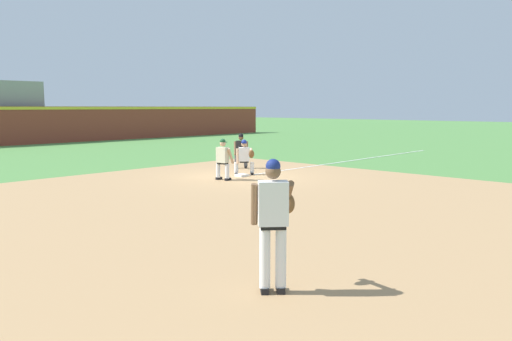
{
  "coord_description": "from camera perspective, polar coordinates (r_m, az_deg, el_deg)",
  "views": [
    {
      "loc": [
        -12.96,
        -12.86,
        2.54
      ],
      "look_at": [
        -5.58,
        -5.96,
        1.26
      ],
      "focal_mm": 35.0,
      "sensor_mm": 36.0,
      "label": 1
    }
  ],
  "objects": [
    {
      "name": "umpire",
      "position": [
        20.83,
        -1.73,
        2.42
      ],
      "size": [
        0.67,
        0.67,
        1.46
      ],
      "color": "black",
      "rests_on": "ground"
    },
    {
      "name": "first_baseman",
      "position": [
        18.73,
        -1.3,
        1.69
      ],
      "size": [
        0.72,
        1.09,
        1.34
      ],
      "color": "black",
      "rests_on": "ground"
    },
    {
      "name": "foul_line_stripe",
      "position": [
        24.45,
        11.1,
        1.16
      ],
      "size": [
        15.36,
        0.1,
        0.0
      ],
      "primitive_type": "cube",
      "color": "white",
      "rests_on": "ground"
    },
    {
      "name": "baseball",
      "position": [
        12.01,
        0.04,
        -4.8
      ],
      "size": [
        0.07,
        0.07,
        0.07
      ],
      "primitive_type": "sphere",
      "color": "white",
      "rests_on": "ground"
    },
    {
      "name": "outfield_wall",
      "position": [
        37.21,
        -26.6,
        4.71
      ],
      "size": [
        48.0,
        0.54,
        2.6
      ],
      "color": "brown",
      "rests_on": "ground"
    },
    {
      "name": "ground_plane",
      "position": [
        18.43,
        -1.67,
        -0.69
      ],
      "size": [
        160.0,
        160.0,
        0.0
      ],
      "primitive_type": "plane",
      "color": "#518942"
    },
    {
      "name": "first_base_bag",
      "position": [
        18.42,
        -1.67,
        -0.55
      ],
      "size": [
        0.38,
        0.38,
        0.09
      ],
      "primitive_type": "cube",
      "color": "white",
      "rests_on": "ground"
    },
    {
      "name": "infield_dirt_patch",
      "position": [
        12.68,
        -0.7,
        -4.31
      ],
      "size": [
        18.0,
        18.0,
        0.01
      ],
      "primitive_type": "cube",
      "color": "tan",
      "rests_on": "ground"
    },
    {
      "name": "baserunner",
      "position": [
        17.45,
        -3.81,
        1.47
      ],
      "size": [
        0.5,
        0.63,
        1.46
      ],
      "color": "black",
      "rests_on": "ground"
    },
    {
      "name": "pitcher",
      "position": [
        6.81,
        2.06,
        -5.36
      ],
      "size": [
        0.85,
        0.55,
        1.86
      ],
      "color": "black",
      "rests_on": "ground"
    }
  ]
}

